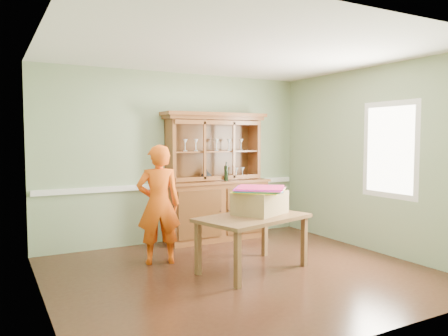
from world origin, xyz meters
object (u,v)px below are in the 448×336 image
china_hutch (216,195)px  cardboard_box (260,202)px  dining_table (253,222)px  person (159,204)px

china_hutch → cardboard_box: size_ratio=3.27×
china_hutch → dining_table: size_ratio=1.34×
cardboard_box → person: 1.33m
cardboard_box → china_hutch: bearing=82.8°
china_hutch → person: china_hutch is taller
dining_table → person: person is taller
cardboard_box → person: size_ratio=0.40×
china_hutch → dining_table: bearing=-102.2°
cardboard_box → person: (-1.10, 0.75, -0.05)m
china_hutch → person: (-1.30, -0.87, 0.06)m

